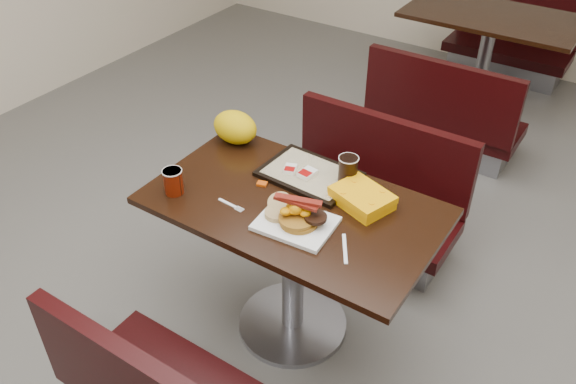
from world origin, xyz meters
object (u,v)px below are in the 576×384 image
Objects in this scene: table_near at (293,269)px; coffee_cup_near at (173,182)px; table_far at (483,64)px; platter at (296,223)px; tray at (309,174)px; hashbrown_sleeve_right at (307,173)px; hashbrown_sleeve_left at (290,169)px; paper_bag at (235,127)px; bench_far_s at (448,103)px; knife at (345,249)px; coffee_cup_far at (348,169)px; bench_far_n at (511,35)px; pancake_stack at (299,220)px; bench_near_s at (190,383)px; clamshell at (362,198)px; fork at (227,203)px; bench_near_n at (365,194)px.

table_near is 0.66m from coffee_cup_near.
table_far is 2.74m from platter.
tray is 0.03m from hashbrown_sleeve_right.
hashbrown_sleeve_left is 0.30× the size of paper_bag.
coffee_cup_near reaches higher than bench_far_s.
knife is at bearing -81.26° from bench_far_s.
coffee_cup_far is (0.03, 0.36, 0.07)m from platter.
knife is (0.31, -3.43, 0.39)m from bench_far_n.
coffee_cup_near is 0.27× the size of tray.
pancake_stack is 0.91× the size of knife.
hashbrown_sleeve_right is at bearing -157.68° from coffee_cup_far.
platter is 3.73× the size of hashbrown_sleeve_right.
paper_bag reaches higher than pancake_stack.
platter is 2.63× the size of coffee_cup_far.
clamshell is (0.24, 0.85, 0.42)m from bench_near_s.
coffee_cup_near is 0.85× the size of fork.
pancake_stack is at bearing 80.50° from bench_near_s.
platter reaches higher than bench_near_n.
table_near is 1.20× the size of bench_near_n.
coffee_cup_far is (0.12, -0.46, 0.47)m from bench_near_n.
fork is at bearing -173.32° from pancake_stack.
coffee_cup_far is (0.12, 0.94, 0.47)m from bench_near_s.
bench_near_n and bench_far_n have the same top height.
bench_near_s is 0.73m from pancake_stack.
bench_far_s is at bearing 94.04° from coffee_cup_far.
bench_far_n is at bearing 90.00° from bench_far_s.
clamshell is at bearing -82.28° from bench_far_s.
hashbrown_sleeve_left is (-0.44, 0.30, 0.03)m from knife.
bench_near_s is (0.00, -0.70, -0.02)m from table_near.
bench_near_n is 4.30× the size of clamshell.
pancake_stack is 0.36m from hashbrown_sleeve_left.
platter is 0.72× the size of tray.
bench_far_s is at bearing 90.00° from table_near.
knife is 2.09× the size of hashbrown_sleeve_right.
clamshell is at bearing -8.35° from paper_bag.
tray is at bearing 45.09° from coffee_cup_near.
coffee_cup_far is 0.51× the size of paper_bag.
coffee_cup_far is at bearing -75.65° from bench_near_n.
coffee_cup_far reaches higher than coffee_cup_near.
bench_far_s is 1.78m from paper_bag.
bench_near_s is 3.41× the size of platter.
fork reaches higher than table_near.
bench_far_n is 3.19m from clamshell.
table_far is 15.26× the size of hashbrown_sleeve_right.
pancake_stack is at bearing -87.21° from bench_far_s.
bench_far_s is 1.73m from coffee_cup_far.
tray is 5.16× the size of hashbrown_sleeve_right.
bench_near_s is at bearing -46.87° from coffee_cup_near.
paper_bag is at bearing 175.75° from tray.
paper_bag is at bearing -147.31° from knife.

